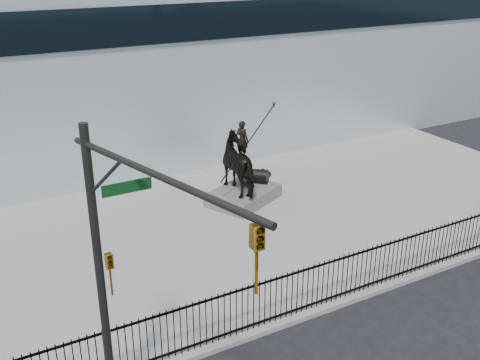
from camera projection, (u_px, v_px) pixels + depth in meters
ground at (359, 328)px, 15.86m from camera, size 120.00×120.00×0.00m
plaza at (239, 227)px, 21.49m from camera, size 30.00×12.00×0.15m
building at (123, 57)px, 30.31m from camera, size 44.00×14.00×9.00m
picket_fence at (333, 280)px, 16.53m from camera, size 22.10×0.10×1.50m
statue_plinth at (243, 195)px, 23.37m from camera, size 3.44×3.00×0.54m
equestrian_statue at (244, 163)px, 22.87m from camera, size 3.37×2.88×3.12m
traffic_signal_left at (123, 280)px, 10.80m from camera, size 1.52×4.84×7.00m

